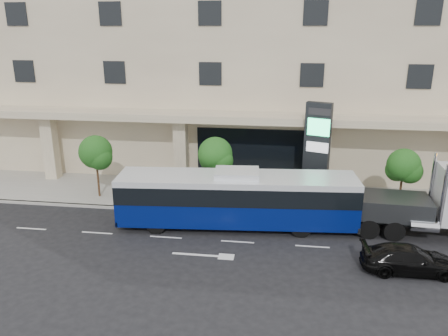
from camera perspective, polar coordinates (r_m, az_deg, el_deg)
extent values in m
plane|color=black|center=(25.35, 2.14, -8.06)|extent=(120.00, 120.00, 0.00)
cube|color=gray|center=(29.88, 3.11, -3.77)|extent=(120.00, 6.00, 0.15)
cube|color=gray|center=(27.12, 2.57, -6.09)|extent=(120.00, 0.30, 0.15)
cube|color=tan|center=(38.27, 4.74, 16.19)|extent=(60.00, 15.00, 20.00)
cube|color=tan|center=(30.16, 3.56, 6.59)|extent=(60.00, 2.80, 0.50)
cube|color=black|center=(32.01, 3.62, 1.64)|extent=(8.00, 0.12, 4.00)
cube|color=tan|center=(35.16, -21.73, 2.62)|extent=(0.90, 0.90, 4.90)
cube|color=tan|center=(31.52, -5.64, 2.17)|extent=(0.90, 0.90, 4.90)
cube|color=tan|center=(30.82, 12.77, 1.45)|extent=(0.90, 0.90, 4.90)
cylinder|color=#422B19|center=(30.50, -16.15, -1.07)|extent=(0.14, 0.14, 2.80)
sphere|color=#184915|center=(30.00, -16.43, 2.04)|extent=(2.20, 2.20, 2.20)
sphere|color=#184915|center=(29.77, -15.91, 1.32)|extent=(1.65, 1.65, 1.65)
sphere|color=#184915|center=(30.41, -16.73, 1.43)|extent=(1.54, 1.54, 1.54)
cylinder|color=#422B19|center=(28.25, -1.13, -1.69)|extent=(0.14, 0.14, 2.94)
sphere|color=#184915|center=(27.70, -1.15, 1.83)|extent=(2.20, 2.20, 2.20)
sphere|color=#184915|center=(27.56, -0.49, 1.01)|extent=(1.65, 1.65, 1.65)
sphere|color=#184915|center=(28.06, -1.69, 1.14)|extent=(1.54, 1.54, 1.54)
cylinder|color=#422B19|center=(28.93, 22.03, -2.80)|extent=(0.14, 0.14, 2.73)
sphere|color=#184915|center=(28.42, 22.42, 0.37)|extent=(2.00, 2.00, 2.00)
sphere|color=#184915|center=(28.42, 23.12, -0.38)|extent=(1.50, 1.50, 1.50)
sphere|color=#184915|center=(28.64, 21.65, -0.23)|extent=(1.40, 1.40, 1.40)
cylinder|color=black|center=(25.01, -8.90, -7.23)|extent=(1.15, 0.43, 1.13)
cylinder|color=black|center=(27.12, -7.89, -5.12)|extent=(1.15, 0.43, 1.13)
cylinder|color=black|center=(24.68, 10.04, -7.65)|extent=(1.15, 0.43, 1.13)
cylinder|color=black|center=(26.82, 9.48, -5.48)|extent=(1.15, 0.43, 1.13)
cube|color=#051154|center=(25.36, 1.66, -5.38)|extent=(13.71, 3.90, 1.35)
cube|color=black|center=(24.92, 1.68, -2.88)|extent=(13.71, 3.94, 1.01)
cube|color=silver|center=(24.69, 1.69, -1.41)|extent=(13.71, 3.90, 0.34)
cube|color=silver|center=(24.58, 1.70, -0.67)|extent=(2.62, 2.00, 0.34)
cube|color=#2D3033|center=(26.60, -13.05, -6.04)|extent=(0.37, 2.82, 0.34)
cube|color=#2D3033|center=(26.32, 16.52, -6.61)|extent=(0.37, 2.82, 0.34)
cube|color=#2D3033|center=(26.95, 25.21, -6.32)|extent=(8.72, 1.48, 0.41)
cylinder|color=silver|center=(25.30, 26.70, -3.33)|extent=(0.19, 0.19, 3.47)
cylinder|color=silver|center=(27.34, 25.51, -1.66)|extent=(0.19, 0.19, 3.47)
cube|color=#2D3033|center=(26.18, 20.77, -4.63)|extent=(4.41, 2.67, 1.12)
cube|color=#2D3033|center=(26.07, 15.30, -5.62)|extent=(1.65, 0.37, 0.22)
cube|color=#2D3033|center=(26.18, 13.89, -6.38)|extent=(0.35, 1.85, 0.18)
cylinder|color=black|center=(25.64, 21.35, -7.66)|extent=(1.14, 0.39, 1.12)
cylinder|color=black|center=(27.57, 20.61, -5.77)|extent=(1.14, 0.39, 1.12)
cylinder|color=black|center=(25.42, 18.39, -7.56)|extent=(1.14, 0.39, 1.12)
cylinder|color=black|center=(27.36, 17.86, -5.66)|extent=(1.14, 0.39, 1.12)
imported|color=black|center=(22.81, 23.05, -10.91)|extent=(4.50, 1.91, 1.29)
cube|color=black|center=(28.79, 11.99, 1.99)|extent=(1.71, 1.05, 6.50)
cube|color=#26E98D|center=(28.08, 12.25, 5.23)|extent=(1.35, 0.52, 1.08)
cube|color=silver|center=(28.38, 12.08, 2.67)|extent=(1.35, 0.52, 0.65)
cube|color=#262628|center=(27.89, 12.38, 7.18)|extent=(1.35, 0.52, 0.43)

